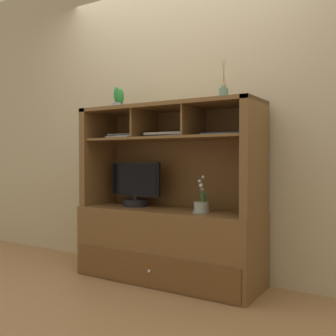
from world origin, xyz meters
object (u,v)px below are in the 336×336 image
tv_monitor (135,188)px  magazine_stack_centre (169,135)px  potted_orchid (201,206)px  magazine_stack_right (224,134)px  potted_succulent (118,99)px  media_console (168,226)px  magazine_stack_left (127,137)px  diffuser_bottle (224,93)px

tv_monitor → magazine_stack_centre: bearing=0.1°
tv_monitor → potted_orchid: (0.65, -0.06, -0.11)m
magazine_stack_right → potted_succulent: bearing=-176.1°
media_console → potted_succulent: bearing=-176.0°
media_console → potted_succulent: (-0.48, -0.03, 1.04)m
magazine_stack_left → magazine_stack_right: magazine_stack_left is taller
diffuser_bottle → tv_monitor: bearing=177.4°
magazine_stack_centre → potted_succulent: 0.58m
potted_orchid → magazine_stack_centre: (-0.31, 0.06, 0.54)m
potted_orchid → diffuser_bottle: (0.17, 0.02, 0.82)m
magazine_stack_left → media_console: bearing=-3.4°
potted_orchid → magazine_stack_right: (0.15, 0.08, 0.53)m
magazine_stack_left → potted_succulent: potted_succulent is taller
media_console → magazine_stack_right: bearing=3.7°
potted_orchid → magazine_stack_centre: 0.63m
magazine_stack_centre → potted_orchid: bearing=-10.2°
media_console → potted_succulent: 1.14m
media_console → potted_orchid: (0.32, -0.05, 0.18)m
media_console → diffuser_bottle: size_ratio=5.12×
magazine_stack_left → magazine_stack_centre: size_ratio=0.85×
media_console → magazine_stack_right: media_console is taller
media_console → potted_succulent: potted_succulent is taller
tv_monitor → potted_orchid: size_ratio=1.74×
magazine_stack_centre → diffuser_bottle: bearing=-4.4°
tv_monitor → potted_orchid: bearing=-4.9°
potted_orchid → magazine_stack_right: bearing=27.5°
media_console → magazine_stack_centre: bearing=81.1°
tv_monitor → magazine_stack_right: (0.80, 0.02, 0.42)m
diffuser_bottle → potted_succulent: diffuser_bottle is taller
magazine_stack_centre → media_console: bearing=-98.9°
media_console → diffuser_bottle: 1.12m
tv_monitor → diffuser_bottle: (0.82, -0.04, 0.72)m
potted_orchid → magazine_stack_left: 0.93m
magazine_stack_centre → diffuser_bottle: 0.56m
diffuser_bottle → potted_succulent: bearing=-179.6°
tv_monitor → diffuser_bottle: bearing=-2.6°
media_console → magazine_stack_left: bearing=176.6°
media_console → magazine_stack_centre: 0.72m
tv_monitor → magazine_stack_left: size_ratio=1.52×
potted_orchid → potted_succulent: bearing=179.1°
potted_orchid → magazine_stack_right: 0.56m
tv_monitor → magazine_stack_left: magazine_stack_left is taller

